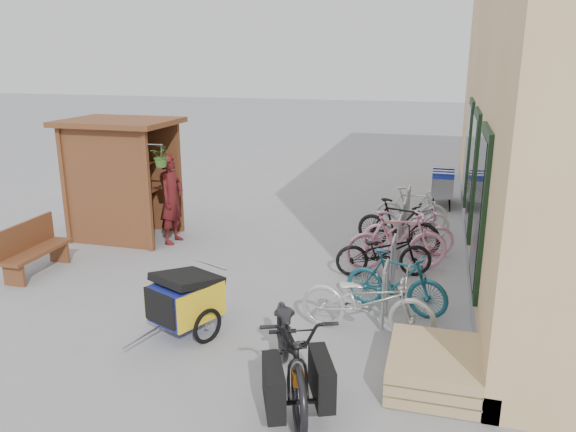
% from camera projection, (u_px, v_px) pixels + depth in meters
% --- Properties ---
extents(ground, '(80.00, 80.00, 0.00)m').
position_uv_depth(ground, '(230.00, 304.00, 8.44)').
color(ground, gray).
extents(kiosk, '(2.49, 1.65, 2.40)m').
position_uv_depth(kiosk, '(118.00, 162.00, 11.13)').
color(kiosk, brown).
rests_on(kiosk, ground).
extents(bike_rack, '(0.05, 5.35, 0.86)m').
position_uv_depth(bike_rack, '(399.00, 236.00, 9.93)').
color(bike_rack, '#A5A8AD').
rests_on(bike_rack, ground).
extents(pallet_stack, '(1.00, 1.20, 0.40)m').
position_uv_depth(pallet_stack, '(434.00, 368.00, 6.32)').
color(pallet_stack, tan).
rests_on(pallet_stack, ground).
extents(bench, '(0.45, 1.42, 0.90)m').
position_uv_depth(bench, '(32.00, 248.00, 9.52)').
color(bench, brown).
rests_on(bench, ground).
extents(shopping_carts, '(0.53, 1.47, 0.95)m').
position_uv_depth(shopping_carts, '(443.00, 183.00, 13.92)').
color(shopping_carts, silver).
rests_on(shopping_carts, ground).
extents(child_trailer, '(1.01, 1.52, 0.89)m').
position_uv_depth(child_trailer, '(185.00, 298.00, 7.45)').
color(child_trailer, navy).
rests_on(child_trailer, ground).
extents(cargo_bike, '(1.54, 2.30, 1.14)m').
position_uv_depth(cargo_bike, '(292.00, 348.00, 6.03)').
color(cargo_bike, black).
rests_on(cargo_bike, ground).
extents(person_kiosk, '(0.47, 0.68, 1.79)m').
position_uv_depth(person_kiosk, '(172.00, 199.00, 11.00)').
color(person_kiosk, maroon).
rests_on(person_kiosk, ground).
extents(bike_0, '(1.86, 0.81, 0.95)m').
position_uv_depth(bike_0, '(367.00, 301.00, 7.41)').
color(bike_0, beige).
rests_on(bike_0, ground).
extents(bike_1, '(1.59, 0.79, 0.92)m').
position_uv_depth(bike_1, '(396.00, 282.00, 8.07)').
color(bike_1, '#1A5A6B').
rests_on(bike_1, ground).
extents(bike_2, '(1.71, 0.98, 0.85)m').
position_uv_depth(bike_2, '(384.00, 252.00, 9.40)').
color(bike_2, black).
rests_on(bike_2, ground).
extents(bike_3, '(1.85, 1.05, 1.07)m').
position_uv_depth(bike_3, '(397.00, 241.00, 9.64)').
color(bike_3, '#F8A0C1').
rests_on(bike_3, ground).
extents(bike_4, '(1.74, 0.78, 0.88)m').
position_uv_depth(bike_4, '(408.00, 231.00, 10.45)').
color(bike_4, '#F8A0C1').
rests_on(bike_4, ground).
extents(bike_5, '(1.73, 0.93, 1.00)m').
position_uv_depth(bike_5, '(398.00, 225.00, 10.62)').
color(bike_5, black).
rests_on(bike_5, ground).
extents(bike_6, '(1.64, 0.81, 0.82)m').
position_uv_depth(bike_6, '(411.00, 218.00, 11.40)').
color(bike_6, silver).
rests_on(bike_6, ground).
extents(bike_7, '(1.53, 0.47, 0.91)m').
position_uv_depth(bike_7, '(411.00, 208.00, 11.96)').
color(bike_7, beige).
rests_on(bike_7, ground).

